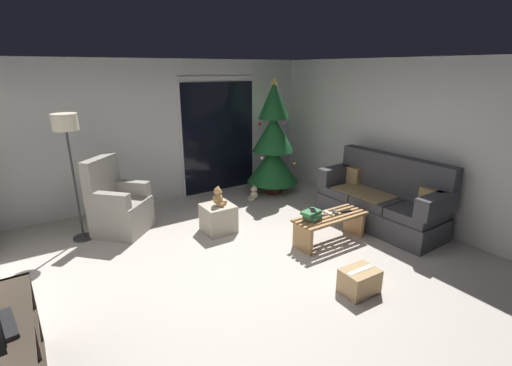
{
  "coord_description": "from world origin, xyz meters",
  "views": [
    {
      "loc": [
        -2.14,
        -3.2,
        2.35
      ],
      "look_at": [
        0.4,
        0.7,
        0.85
      ],
      "focal_mm": 25.2,
      "sensor_mm": 36.0,
      "label": 1
    }
  ],
  "objects_px": {
    "coffee_table": "(330,224)",
    "book_stack": "(312,215)",
    "remote_graphite": "(335,212)",
    "teddy_bear_honey": "(218,198)",
    "remote_black": "(346,211)",
    "armchair": "(118,206)",
    "remote_silver": "(321,215)",
    "floor_lamp": "(67,135)",
    "couch": "(382,200)",
    "remote_white": "(328,213)",
    "cell_phone": "(313,210)",
    "ottoman": "(218,218)",
    "teddy_bear_cream_by_tree": "(254,194)",
    "cardboard_box_taped_mid_floor": "(359,281)",
    "christmas_tree": "(273,144)"
  },
  "relations": [
    {
      "from": "coffee_table",
      "to": "book_stack",
      "type": "xyz_separation_m",
      "value": [
        -0.32,
        0.03,
        0.2
      ]
    },
    {
      "from": "couch",
      "to": "teddy_bear_honey",
      "type": "height_order",
      "value": "couch"
    },
    {
      "from": "book_stack",
      "to": "cell_phone",
      "type": "bearing_deg",
      "value": 17.55
    },
    {
      "from": "cell_phone",
      "to": "christmas_tree",
      "type": "bearing_deg",
      "value": 97.72
    },
    {
      "from": "remote_black",
      "to": "armchair",
      "type": "bearing_deg",
      "value": 69.91
    },
    {
      "from": "remote_silver",
      "to": "armchair",
      "type": "distance_m",
      "value": 2.96
    },
    {
      "from": "remote_white",
      "to": "teddy_bear_honey",
      "type": "distance_m",
      "value": 1.59
    },
    {
      "from": "book_stack",
      "to": "teddy_bear_honey",
      "type": "relative_size",
      "value": 1.0
    },
    {
      "from": "remote_graphite",
      "to": "couch",
      "type": "bearing_deg",
      "value": 24.18
    },
    {
      "from": "remote_graphite",
      "to": "remote_white",
      "type": "distance_m",
      "value": 0.11
    },
    {
      "from": "cell_phone",
      "to": "cardboard_box_taped_mid_floor",
      "type": "relative_size",
      "value": 0.36
    },
    {
      "from": "armchair",
      "to": "cell_phone",
      "type": "bearing_deg",
      "value": -42.6
    },
    {
      "from": "remote_white",
      "to": "floor_lamp",
      "type": "xyz_separation_m",
      "value": [
        -2.92,
        1.93,
        1.1
      ]
    },
    {
      "from": "coffee_table",
      "to": "remote_white",
      "type": "relative_size",
      "value": 7.05
    },
    {
      "from": "remote_black",
      "to": "cardboard_box_taped_mid_floor",
      "type": "xyz_separation_m",
      "value": [
        -0.86,
        -1.04,
        -0.27
      ]
    },
    {
      "from": "coffee_table",
      "to": "teddy_bear_honey",
      "type": "height_order",
      "value": "teddy_bear_honey"
    },
    {
      "from": "book_stack",
      "to": "teddy_bear_honey",
      "type": "xyz_separation_m",
      "value": [
        -0.83,
        1.12,
        0.07
      ]
    },
    {
      "from": "floor_lamp",
      "to": "ottoman",
      "type": "xyz_separation_m",
      "value": [
        1.75,
        -0.85,
        -1.3
      ]
    },
    {
      "from": "floor_lamp",
      "to": "teddy_bear_cream_by_tree",
      "type": "height_order",
      "value": "floor_lamp"
    },
    {
      "from": "book_stack",
      "to": "cardboard_box_taped_mid_floor",
      "type": "bearing_deg",
      "value": -103.4
    },
    {
      "from": "couch",
      "to": "ottoman",
      "type": "xyz_separation_m",
      "value": [
        -2.24,
        1.16,
        -0.19
      ]
    },
    {
      "from": "remote_black",
      "to": "teddy_bear_honey",
      "type": "relative_size",
      "value": 0.55
    },
    {
      "from": "remote_silver",
      "to": "book_stack",
      "type": "height_order",
      "value": "book_stack"
    },
    {
      "from": "book_stack",
      "to": "armchair",
      "type": "relative_size",
      "value": 0.25
    },
    {
      "from": "remote_white",
      "to": "remote_black",
      "type": "xyz_separation_m",
      "value": [
        0.26,
        -0.09,
        0.0
      ]
    },
    {
      "from": "remote_black",
      "to": "teddy_bear_cream_by_tree",
      "type": "distance_m",
      "value": 2.04
    },
    {
      "from": "teddy_bear_honey",
      "to": "cardboard_box_taped_mid_floor",
      "type": "distance_m",
      "value": 2.31
    },
    {
      "from": "ottoman",
      "to": "remote_white",
      "type": "bearing_deg",
      "value": -42.73
    },
    {
      "from": "couch",
      "to": "cell_phone",
      "type": "bearing_deg",
      "value": 178.37
    },
    {
      "from": "coffee_table",
      "to": "floor_lamp",
      "type": "height_order",
      "value": "floor_lamp"
    },
    {
      "from": "armchair",
      "to": "floor_lamp",
      "type": "distance_m",
      "value": 1.22
    },
    {
      "from": "ottoman",
      "to": "cell_phone",
      "type": "bearing_deg",
      "value": -52.82
    },
    {
      "from": "coffee_table",
      "to": "cell_phone",
      "type": "relative_size",
      "value": 7.64
    },
    {
      "from": "teddy_bear_cream_by_tree",
      "to": "ottoman",
      "type": "bearing_deg",
      "value": -144.36
    },
    {
      "from": "christmas_tree",
      "to": "teddy_bear_honey",
      "type": "xyz_separation_m",
      "value": [
        -1.71,
        -1.02,
        -0.42
      ]
    },
    {
      "from": "remote_silver",
      "to": "cell_phone",
      "type": "xyz_separation_m",
      "value": [
        -0.18,
        -0.02,
        0.12
      ]
    },
    {
      "from": "couch",
      "to": "remote_silver",
      "type": "height_order",
      "value": "couch"
    },
    {
      "from": "remote_graphite",
      "to": "teddy_bear_honey",
      "type": "distance_m",
      "value": 1.69
    },
    {
      "from": "remote_graphite",
      "to": "cardboard_box_taped_mid_floor",
      "type": "height_order",
      "value": "remote_graphite"
    },
    {
      "from": "remote_graphite",
      "to": "christmas_tree",
      "type": "distance_m",
      "value": 2.24
    },
    {
      "from": "remote_black",
      "to": "couch",
      "type": "bearing_deg",
      "value": -72.54
    },
    {
      "from": "christmas_tree",
      "to": "cardboard_box_taped_mid_floor",
      "type": "relative_size",
      "value": 5.43
    },
    {
      "from": "teddy_bear_honey",
      "to": "cardboard_box_taped_mid_floor",
      "type": "relative_size",
      "value": 0.71
    },
    {
      "from": "cell_phone",
      "to": "floor_lamp",
      "type": "height_order",
      "value": "floor_lamp"
    },
    {
      "from": "remote_black",
      "to": "cell_phone",
      "type": "distance_m",
      "value": 0.6
    },
    {
      "from": "teddy_bear_cream_by_tree",
      "to": "cell_phone",
      "type": "bearing_deg",
      "value": -98.98
    },
    {
      "from": "couch",
      "to": "cardboard_box_taped_mid_floor",
      "type": "distance_m",
      "value": 1.99
    },
    {
      "from": "couch",
      "to": "book_stack",
      "type": "xyz_separation_m",
      "value": [
        -1.41,
        0.03,
        0.07
      ]
    },
    {
      "from": "remote_white",
      "to": "teddy_bear_cream_by_tree",
      "type": "relative_size",
      "value": 0.55
    },
    {
      "from": "remote_graphite",
      "to": "armchair",
      "type": "relative_size",
      "value": 0.14
    }
  ]
}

